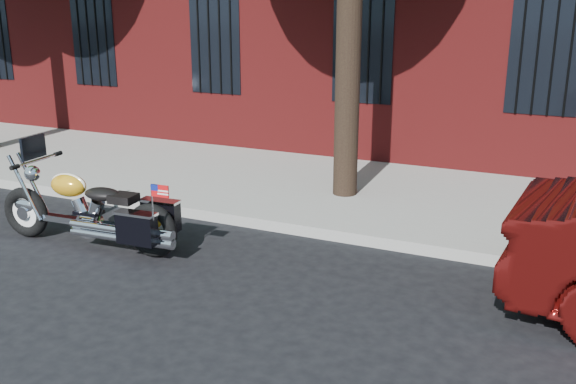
% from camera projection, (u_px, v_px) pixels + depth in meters
% --- Properties ---
extents(ground, '(120.00, 120.00, 0.00)m').
position_uv_depth(ground, '(219.00, 266.00, 7.44)').
color(ground, black).
rests_on(ground, ground).
extents(curb, '(40.00, 0.16, 0.15)m').
position_uv_depth(curb, '(271.00, 224.00, 8.62)').
color(curb, gray).
rests_on(curb, ground).
extents(sidewalk, '(40.00, 3.60, 0.15)m').
position_uv_depth(sidewalk, '(323.00, 188.00, 10.26)').
color(sidewalk, gray).
rests_on(sidewalk, ground).
extents(motorcycle, '(2.69, 0.84, 1.35)m').
position_uv_depth(motorcycle, '(94.00, 213.00, 7.85)').
color(motorcycle, black).
rests_on(motorcycle, ground).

